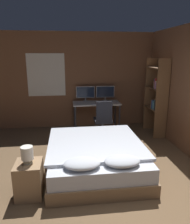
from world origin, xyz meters
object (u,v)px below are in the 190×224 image
desk (96,106)px  monitor_right (105,92)px  bedside_lamp (27,153)px  office_chair (103,123)px  nightstand (29,179)px  computer_mouse (107,103)px  bookshelf (157,95)px  monitor_left (85,93)px  bed (96,156)px  keyboard (97,104)px

desk → monitor_right: bearing=37.0°
bedside_lamp → office_chair: bearing=55.7°
nightstand → office_chair: bearing=55.7°
desk → computer_mouse: 0.37m
monitor_right → bookshelf: bearing=-34.9°
monitor_left → computer_mouse: (0.56, -0.43, -0.23)m
bed → bookshelf: (1.82, 1.65, 0.80)m
bed → monitor_right: monitor_right is taller
monitor_left → computer_mouse: bearing=-37.6°
bedside_lamp → keyboard: size_ratio=0.71×
bed → nightstand: bed is taller
bedside_lamp → monitor_right: bearing=61.6°
desk → monitor_left: 0.50m
monitor_left → monitor_right: bearing=0.0°
bedside_lamp → monitor_left: size_ratio=0.50×
computer_mouse → bookshelf: bearing=-18.6°
desk → monitor_right: size_ratio=2.50×
computer_mouse → office_chair: size_ratio=0.07×
bookshelf → monitor_right: bearing=145.1°
bedside_lamp → office_chair: size_ratio=0.26×
nightstand → monitor_right: size_ratio=1.01×
bedside_lamp → monitor_left: 3.36m
desk → nightstand: bearing=-115.8°
keyboard → computer_mouse: 0.27m
desk → monitor_left: monitor_left is taller
nightstand → office_chair: size_ratio=0.54×
bed → keyboard: size_ratio=5.52×
bed → office_chair: 1.58m
bedside_lamp → desk: 3.25m
monitor_right → bookshelf: (1.21, -0.85, 0.04)m
bed → monitor_right: 2.68m
bookshelf → nightstand: bearing=-141.8°
desk → keyboard: bearing=-90.0°
monitor_right → keyboard: 0.57m
monitor_left → computer_mouse: 0.75m
monitor_right → desk: bearing=-143.0°
monitor_left → computer_mouse: size_ratio=7.54×
computer_mouse → bookshelf: 1.33m
keyboard → computer_mouse: computer_mouse is taller
monitor_right → computer_mouse: 0.49m
bedside_lamp → keyboard: (1.41, 2.71, 0.09)m
bed → monitor_right: bearing=76.3°
bedside_lamp → bookshelf: bearing=38.2°
bed → keyboard: 2.15m
monitor_right → nightstand: bearing=-118.4°
bedside_lamp → computer_mouse: (1.69, 2.71, 0.10)m
nightstand → keyboard: keyboard is taller
desk → office_chair: size_ratio=1.33×
monitor_left → bedside_lamp: bearing=-109.7°
keyboard → office_chair: bearing=-82.6°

